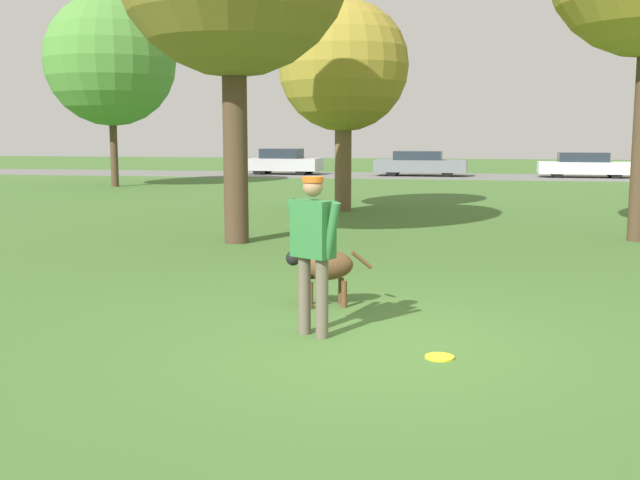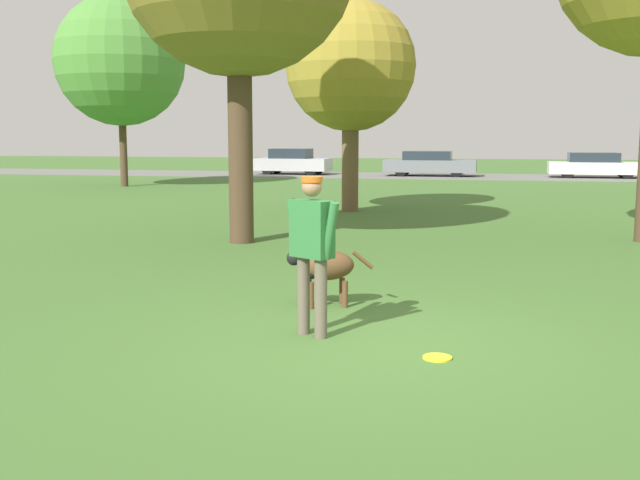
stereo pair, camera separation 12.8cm
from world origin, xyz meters
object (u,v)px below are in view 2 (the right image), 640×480
at_px(frisbee, 437,358).
at_px(parked_car_grey, 430,164).
at_px(parked_car_silver, 293,162).
at_px(tree_far_left, 120,61).
at_px(dog, 324,267).
at_px(person, 312,242).
at_px(tree_mid_center, 351,67).
at_px(parked_car_white, 595,165).

xyz_separation_m(frisbee, parked_car_grey, (-2.38, 31.40, 0.62)).
xyz_separation_m(parked_car_silver, parked_car_grey, (7.18, -0.18, -0.03)).
xyz_separation_m(tree_far_left, parked_car_grey, (11.46, 10.35, -4.33)).
bearing_deg(tree_far_left, dog, -57.19).
height_order(person, dog, person).
distance_m(person, dog, 1.43).
distance_m(tree_mid_center, parked_car_grey, 18.40).
xyz_separation_m(person, parked_car_white, (6.88, 31.02, -0.37)).
bearing_deg(parked_car_white, dog, -102.37).
distance_m(dog, tree_far_left, 23.28).
xyz_separation_m(dog, frisbee, (1.47, -1.85, -0.47)).
height_order(dog, parked_car_white, parked_car_white).
relative_size(parked_car_grey, parked_car_white, 1.03).
distance_m(frisbee, parked_car_silver, 33.00).
bearing_deg(person, frisbee, 8.54).
bearing_deg(tree_mid_center, dog, -81.37).
bearing_deg(parked_car_grey, tree_far_left, -137.12).
bearing_deg(dog, parked_car_silver, -95.82).
relative_size(frisbee, parked_car_white, 0.06).
xyz_separation_m(tree_mid_center, tree_far_left, (-10.64, 7.75, 1.11)).
height_order(dog, tree_mid_center, tree_mid_center).
relative_size(dog, frisbee, 3.77).
height_order(person, parked_car_grey, person).
distance_m(parked_car_silver, parked_car_grey, 7.18).
height_order(dog, tree_far_left, tree_far_left).
relative_size(tree_far_left, parked_car_grey, 1.64).
bearing_deg(dog, frisbee, 107.38).
bearing_deg(person, parked_car_white, 107.89).
height_order(frisbee, parked_car_white, parked_car_white).
relative_size(person, tree_mid_center, 0.29).
xyz_separation_m(tree_mid_center, parked_car_white, (8.77, 18.24, -3.25)).
bearing_deg(dog, parked_car_grey, -109.28).
xyz_separation_m(frisbee, tree_mid_center, (-3.21, 13.30, 3.84)).
height_order(tree_mid_center, parked_car_grey, tree_mid_center).
bearing_deg(dog, tree_far_left, -78.23).
distance_m(person, parked_car_grey, 30.90).
height_order(person, parked_car_white, person).
height_order(tree_far_left, parked_car_silver, tree_far_left).
bearing_deg(tree_mid_center, person, -81.54).
relative_size(dog, parked_car_grey, 0.22).
relative_size(tree_far_left, parked_car_white, 1.69).
bearing_deg(parked_car_grey, parked_car_silver, 179.36).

